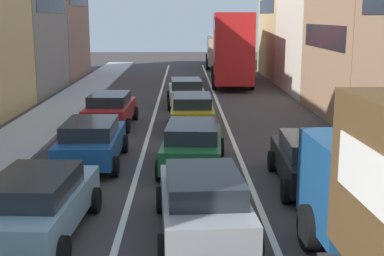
{
  "coord_description": "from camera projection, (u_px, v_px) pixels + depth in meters",
  "views": [
    {
      "loc": [
        -0.25,
        -2.99,
        4.8
      ],
      "look_at": [
        0.0,
        12.0,
        1.6
      ],
      "focal_mm": 48.95,
      "sensor_mm": 36.0,
      "label": 1
    }
  ],
  "objects": [
    {
      "name": "hatchback_centre_lane_third",
      "position": [
        193.0,
        144.0,
        16.8
      ],
      "size": [
        2.28,
        4.41,
        1.49
      ],
      "rotation": [
        0.0,
        0.0,
        1.51
      ],
      "color": "#19592D",
      "rests_on": "ground"
    },
    {
      "name": "sidewalk_left",
      "position": [
        39.0,
        125.0,
        23.36
      ],
      "size": [
        2.6,
        64.0,
        0.14
      ],
      "primitive_type": "cube",
      "color": "#AEAEAE",
      "rests_on": "ground"
    },
    {
      "name": "sedan_left_lane_third",
      "position": [
        92.0,
        141.0,
        17.21
      ],
      "size": [
        2.08,
        4.31,
        1.49
      ],
      "rotation": [
        0.0,
        0.0,
        1.58
      ],
      "color": "#194C8C",
      "rests_on": "ground"
    },
    {
      "name": "sedan_centre_lane_second",
      "position": [
        203.0,
        201.0,
        11.57
      ],
      "size": [
        2.27,
        4.4,
        1.49
      ],
      "rotation": [
        0.0,
        0.0,
        1.63
      ],
      "color": "gray",
      "rests_on": "ground"
    },
    {
      "name": "coupe_centre_lane_fourth",
      "position": [
        192.0,
        110.0,
        22.81
      ],
      "size": [
        2.09,
        4.31,
        1.49
      ],
      "rotation": [
        0.0,
        0.0,
        1.56
      ],
      "color": "#B29319",
      "rests_on": "ground"
    },
    {
      "name": "lane_stripe_right",
      "position": [
        227.0,
        125.0,
        23.51
      ],
      "size": [
        0.16,
        60.0,
        0.01
      ],
      "primitive_type": "cube",
      "color": "silver",
      "rests_on": "ground"
    },
    {
      "name": "wagon_left_lane_second",
      "position": [
        37.0,
        203.0,
        11.48
      ],
      "size": [
        2.26,
        4.39,
        1.49
      ],
      "rotation": [
        0.0,
        0.0,
        1.52
      ],
      "color": "#759EB7",
      "rests_on": "ground"
    },
    {
      "name": "bus_far_queue_secondary",
      "position": [
        220.0,
        49.0,
        50.75
      ],
      "size": [
        3.09,
        10.59,
        2.9
      ],
      "rotation": [
        0.0,
        0.0,
        1.53
      ],
      "color": "#BFB793",
      "rests_on": "ground"
    },
    {
      "name": "bus_mid_queue_primary",
      "position": [
        231.0,
        45.0,
        37.49
      ],
      "size": [
        3.16,
        10.6,
        5.06
      ],
      "rotation": [
        0.0,
        0.0,
        1.52
      ],
      "color": "#B21919",
      "rests_on": "ground"
    },
    {
      "name": "sedan_left_lane_fourth",
      "position": [
        110.0,
        109.0,
        23.2
      ],
      "size": [
        2.18,
        4.36,
        1.49
      ],
      "rotation": [
        0.0,
        0.0,
        1.54
      ],
      "color": "#A51E1E",
      "rests_on": "ground"
    },
    {
      "name": "sedan_centre_lane_fifth",
      "position": [
        186.0,
        91.0,
        28.55
      ],
      "size": [
        2.2,
        4.37,
        1.49
      ],
      "rotation": [
        0.0,
        0.0,
        1.61
      ],
      "color": "beige",
      "rests_on": "ground"
    },
    {
      "name": "sedan_right_lane_behind_truck",
      "position": [
        311.0,
        160.0,
        14.95
      ],
      "size": [
        2.2,
        4.37,
        1.49
      ],
      "rotation": [
        0.0,
        0.0,
        1.53
      ],
      "color": "black",
      "rests_on": "ground"
    },
    {
      "name": "lane_stripe_left",
      "position": [
        151.0,
        126.0,
        23.45
      ],
      "size": [
        0.16,
        60.0,
        0.01
      ],
      "primitive_type": "cube",
      "color": "silver",
      "rests_on": "ground"
    }
  ]
}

